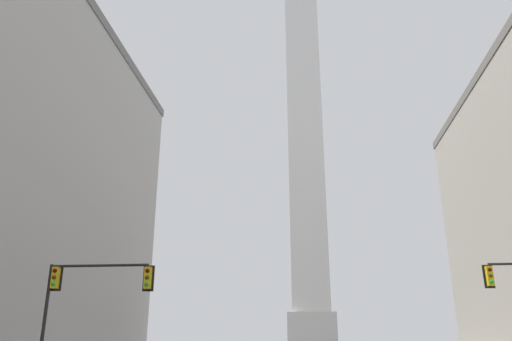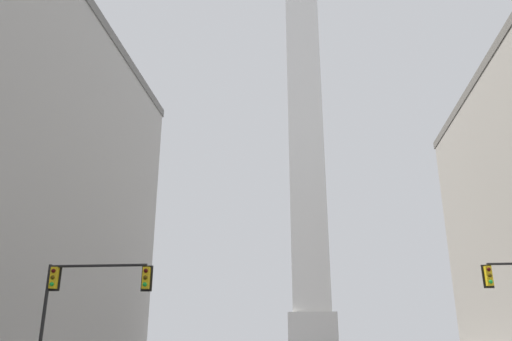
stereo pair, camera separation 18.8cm
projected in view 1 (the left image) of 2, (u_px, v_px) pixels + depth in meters
The scene contains 2 objects.
obelisk at pixel (305, 127), 83.77m from camera, with size 7.01×7.01×75.20m.
traffic_light_mid_left at pixel (84, 289), 25.72m from camera, with size 5.74×0.52×5.62m.
Camera 1 is at (-0.27, -1.75, 1.64)m, focal length 35.00 mm.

